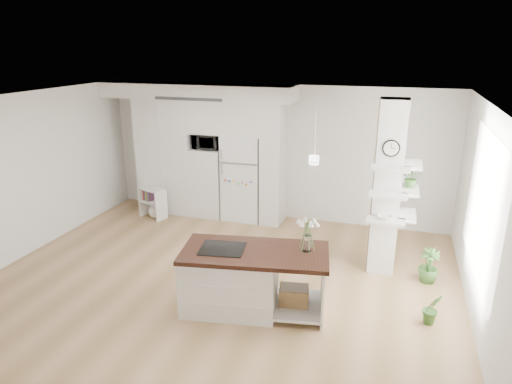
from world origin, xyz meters
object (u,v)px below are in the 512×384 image
Objects in this scene: bookshelf at (154,205)px; floor_plant_a at (432,309)px; refrigerator at (244,177)px; kitchen_island at (239,278)px.

floor_plant_a is (5.30, -2.28, -0.06)m from bookshelf.
bookshelf is at bearing -162.58° from refrigerator.
refrigerator is 0.85× the size of kitchen_island.
refrigerator reaches higher than kitchen_island.
bookshelf is (-2.82, 2.67, -0.17)m from kitchen_island.
refrigerator is at bearing 141.16° from floor_plant_a.
refrigerator is at bearing 36.63° from bookshelf.
bookshelf is 5.77m from floor_plant_a.
kitchen_island is 2.52m from floor_plant_a.
kitchen_island reaches higher than bookshelf.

